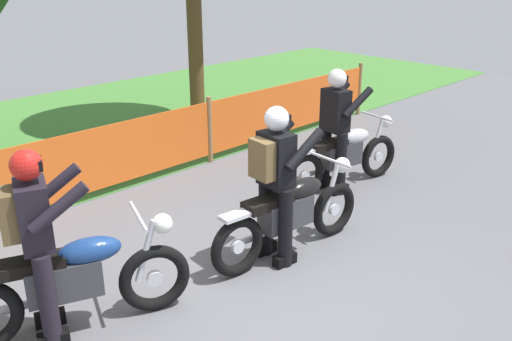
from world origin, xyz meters
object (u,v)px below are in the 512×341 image
at_px(motorcycle_trailing, 290,214).
at_px(rider_third, 335,126).
at_px(motorcycle_third, 344,156).
at_px(rider_trailing, 275,177).
at_px(rider_lead, 36,237).
at_px(motorcycle_lead, 72,281).

height_order(motorcycle_trailing, rider_third, rider_third).
bearing_deg(motorcycle_trailing, motorcycle_third, 26.27).
xyz_separation_m(rider_trailing, rider_third, (1.97, 0.73, -0.03)).
bearing_deg(motorcycle_third, rider_lead, -166.15).
bearing_deg(rider_trailing, rider_lead, 174.14).
relative_size(rider_lead, rider_third, 1.00).
height_order(motorcycle_trailing, motorcycle_third, motorcycle_trailing).
relative_size(motorcycle_lead, rider_trailing, 1.18).
xyz_separation_m(motorcycle_trailing, rider_third, (1.74, 0.75, 0.45)).
relative_size(motorcycle_trailing, rider_trailing, 1.21).
bearing_deg(rider_third, rider_trailing, -148.52).
height_order(rider_lead, rider_trailing, same).
bearing_deg(rider_lead, motorcycle_third, 23.98).
xyz_separation_m(motorcycle_lead, motorcycle_trailing, (2.31, -0.42, -0.01)).
bearing_deg(motorcycle_third, motorcycle_trailing, -148.60).
bearing_deg(rider_third, motorcycle_trailing, -145.61).
bearing_deg(rider_third, rider_lead, -165.56).
xyz_separation_m(motorcycle_third, rider_lead, (-4.46, -0.22, 0.49)).
distance_m(motorcycle_lead, rider_third, 4.09).
distance_m(motorcycle_trailing, rider_lead, 2.61).
bearing_deg(motorcycle_trailing, rider_third, 29.26).
bearing_deg(rider_third, motorcycle_lead, -164.26).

